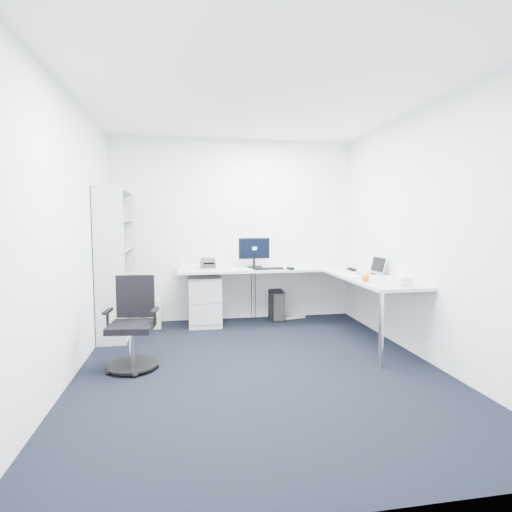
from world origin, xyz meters
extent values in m
plane|color=black|center=(0.00, 0.00, 0.00)|extent=(4.20, 4.20, 0.00)
plane|color=white|center=(0.00, 0.00, 2.70)|extent=(4.20, 4.20, 0.00)
cube|color=white|center=(0.00, 2.10, 1.35)|extent=(3.60, 0.02, 2.70)
cube|color=white|center=(0.00, -2.10, 1.35)|extent=(3.60, 0.02, 2.70)
cube|color=white|center=(-1.80, 0.00, 1.35)|extent=(0.02, 4.20, 2.70)
cube|color=white|center=(1.80, 0.00, 1.35)|extent=(0.02, 4.20, 2.70)
cube|color=#BBBDBD|center=(-0.47, 1.80, 0.35)|extent=(0.46, 0.57, 0.70)
cube|color=black|center=(0.62, 1.96, 0.22)|extent=(0.23, 0.46, 0.44)
cube|color=beige|center=(-1.18, 1.85, 0.20)|extent=(0.21, 0.43, 0.40)
cube|color=silver|center=(0.90, 1.92, 0.02)|extent=(0.34, 0.14, 0.04)
cube|color=black|center=(0.41, 1.56, 0.82)|extent=(0.44, 0.20, 0.02)
cube|color=black|center=(0.71, 1.46, 0.83)|extent=(0.10, 0.12, 0.03)
cube|color=silver|center=(1.31, 0.71, 0.82)|extent=(0.18, 0.47, 0.02)
sphere|color=orange|center=(1.25, 0.24, 0.86)|extent=(0.09, 0.09, 0.09)
cube|color=silver|center=(1.54, -0.03, 0.86)|extent=(0.15, 0.26, 0.09)
camera|label=1|loc=(-0.71, -3.90, 1.50)|focal=28.00mm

